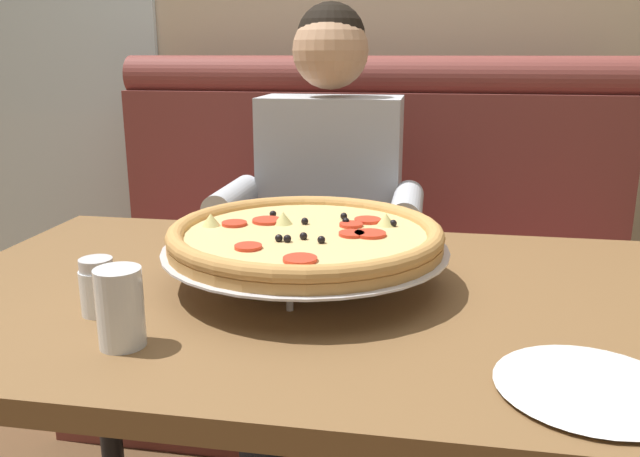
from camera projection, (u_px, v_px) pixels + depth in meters
booth_bench at (359, 286)px, 2.12m from camera, size 1.74×0.78×1.13m
dining_table at (305, 331)px, 1.19m from camera, size 1.39×0.88×0.72m
diner_main at (325, 212)px, 1.79m from camera, size 0.54×0.64×1.27m
pizza at (306, 237)px, 1.18m from camera, size 0.53×0.53×0.12m
shaker_pepper_flakes at (98, 291)px, 1.05m from camera, size 0.06×0.06×0.10m
plate_near_left at (591, 383)px, 0.82m from camera, size 0.24×0.24×0.02m
drinking_glass at (120, 311)px, 0.93m from camera, size 0.07×0.07×0.12m
patio_chair at (139, 166)px, 3.62m from camera, size 0.43×0.43×0.86m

